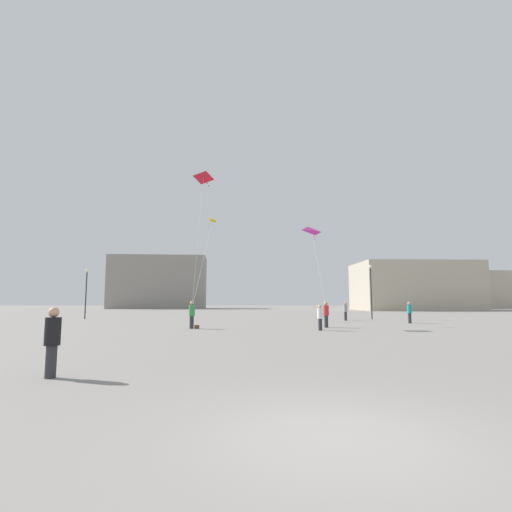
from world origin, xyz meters
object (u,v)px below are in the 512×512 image
Objects in this scene: person_in_red at (326,313)px; kite_amber_diamond at (212,221)px; person_in_green at (192,313)px; building_right_hall at (446,290)px; building_centre_hall at (413,286)px; lamppost_west at (371,283)px; lamppost_east at (86,285)px; handbag_beside_flyer at (197,327)px; person_in_teal at (409,311)px; kite_crimson_delta at (203,180)px; building_left_hall at (159,282)px; kite_magenta_delta at (312,232)px; person_in_grey at (345,310)px; person_in_black at (52,339)px; person_in_white at (320,316)px.

person_in_red is 0.15× the size of kite_amber_diamond.
person_in_green is 89.69m from building_right_hall.
lamppost_west is (-22.27, -37.01, -1.05)m from building_centre_hall.
handbag_beside_flyer is at bearing -49.04° from lamppost_east.
person_in_red is at bearing 111.16° from person_in_teal.
lamppost_east is (-30.01, 9.61, 2.47)m from person_in_teal.
kite_amber_diamond is 8.66m from kite_crimson_delta.
kite_crimson_delta is 0.46× the size of building_left_hall.
building_left_hall is 53.56m from lamppost_east.
person_in_green is 11.85m from kite_magenta_delta.
kite_amber_diamond is 1.17× the size of kite_crimson_delta.
handbag_beside_flyer is (0.35, 0.10, -0.90)m from person_in_green.
kite_amber_diamond reaches higher than building_right_hall.
building_right_hall is (39.55, 63.83, 3.59)m from person_in_teal.
lamppost_west reaches higher than handbag_beside_flyer.
person_in_grey is at bearing 54.04° from kite_magenta_delta.
person_in_red is at bearing -55.83° from person_in_black.
kite_magenta_delta reaches higher than lamppost_east.
kite_amber_diamond is 17.28m from lamppost_west.
person_in_green is 0.07× the size of building_right_hall.
lamppost_west is at bearing -125.24° from building_right_hall.
kite_crimson_delta is 9.59m from kite_magenta_delta.
kite_crimson_delta is 20.30m from lamppost_west.
person_in_grey is 0.17× the size of kite_crimson_delta.
kite_magenta_delta is at bearing 23.55° from handbag_beside_flyer.
lamppost_east is (-10.69, 31.48, 2.50)m from person_in_black.
kite_amber_diamond is 80.80m from building_right_hall.
building_right_hall is at bearing 0.62° from building_left_hall.
kite_amber_diamond is 54.01m from building_centre_hall.
person_in_black is at bearing -2.44° from person_in_white.
kite_amber_diamond is at bearing -3.10° from person_in_green.
person_in_grey is at bearing -147.89° from lamppost_west.
person_in_teal is (17.57, 5.22, -0.04)m from person_in_green.
handbag_beside_flyer is (-0.06, -2.81, -11.13)m from kite_crimson_delta.
kite_crimson_delta is 1.90× the size of lamppost_west.
lamppost_west reaches higher than person_in_grey.
person_in_green is 0.28× the size of kite_magenta_delta.
person_in_grey is 0.08× the size of building_left_hall.
building_left_hall is (-15.28, 65.35, -5.00)m from kite_crimson_delta.
person_in_black is 0.14× the size of kite_amber_diamond.
kite_amber_diamond is (-12.82, 1.47, 8.78)m from person_in_grey.
person_in_red is 10.26m from person_in_grey.
kite_crimson_delta reaches higher than person_in_grey.
person_in_white is 8.29m from handbag_beside_flyer.
kite_amber_diamond is 2.37× the size of lamppost_east.
handbag_beside_flyer is (-7.95, 2.19, -0.77)m from person_in_white.
person_in_green is 1.03× the size of person_in_red.
building_left_hall is at bearing -99.82° from person_in_red.
person_in_teal is (19.32, 21.87, 0.03)m from person_in_black.
kite_amber_diamond is 14.89m from handbag_beside_flyer.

